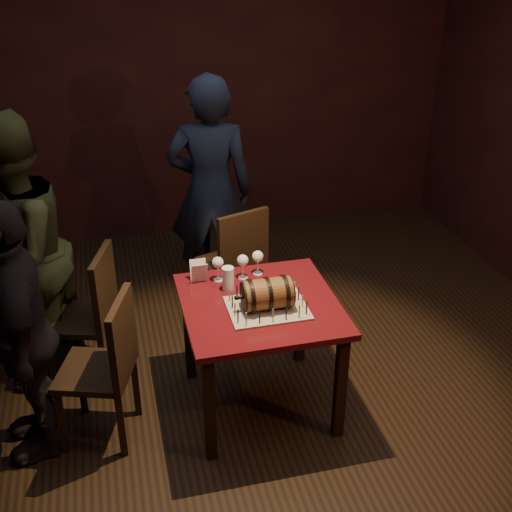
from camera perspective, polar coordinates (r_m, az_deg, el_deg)
The scene contains 16 objects.
room_shell at distance 3.56m, azimuth -0.99°, elevation 5.90°, with size 5.04×5.04×2.80m.
pub_table at distance 3.80m, azimuth 0.35°, elevation -5.55°, with size 0.90×0.90×0.75m.
cake_board at distance 3.68m, azimuth 1.01°, elevation -4.65°, with size 0.45×0.35×0.01m, color #A69886.
barrel_cake at distance 3.63m, azimuth 1.01°, elevation -3.38°, with size 0.34×0.19×0.19m.
birthday_candles at distance 3.65m, azimuth 1.02°, elevation -4.03°, with size 0.40×0.30×0.09m.
wine_glass_left at distance 3.91m, azimuth -3.42°, elevation -0.68°, with size 0.07×0.07×0.16m.
wine_glass_mid at distance 3.93m, azimuth -1.19°, elevation -0.49°, with size 0.07×0.07×0.16m.
wine_glass_right at distance 3.97m, azimuth 0.15°, elevation -0.13°, with size 0.07×0.07×0.16m.
pint_of_ale at distance 3.83m, azimuth -2.50°, elevation -2.07°, with size 0.07×0.07×0.15m.
menu_card at distance 3.94m, azimuth -5.10°, elevation -1.40°, with size 0.10×0.05×0.13m, color white, non-canonical shape.
chair_back at distance 4.68m, azimuth -1.74°, elevation -0.28°, with size 0.51×0.51×0.93m.
chair_left_rear at distance 4.22m, azimuth -14.40°, elevation -4.67°, with size 0.50×0.50×0.93m.
chair_left_front at distance 3.74m, azimuth -13.02°, elevation -9.17°, with size 0.51×0.51×0.93m.
person_back at distance 4.88m, azimuth -4.07°, elevation 5.68°, with size 0.65×0.43×1.79m, color #181E30.
person_left_rear at distance 4.21m, azimuth -20.50°, elevation -0.00°, with size 0.86×0.67×1.78m, color #373C1E.
person_left_front at distance 3.67m, azimuth -20.14°, elevation -6.40°, with size 0.91×0.38×1.54m, color black.
Camera 1 is at (-0.73, -3.22, 2.74)m, focal length 45.00 mm.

